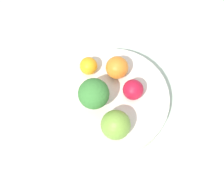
% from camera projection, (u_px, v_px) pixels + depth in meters
% --- Properties ---
extents(ground_plane, '(6.00, 6.00, 0.00)m').
position_uv_depth(ground_plane, '(112.00, 106.00, 0.72)').
color(ground_plane, gray).
extents(table_surface, '(1.20, 1.20, 0.02)m').
position_uv_depth(table_surface, '(112.00, 105.00, 0.71)').
color(table_surface, '#B2C6B2').
rests_on(table_surface, ground_plane).
extents(bowl, '(0.25, 0.25, 0.03)m').
position_uv_depth(bowl, '(112.00, 100.00, 0.68)').
color(bowl, silver).
rests_on(bowl, table_surface).
extents(broccoli, '(0.06, 0.06, 0.08)m').
position_uv_depth(broccoli, '(94.00, 94.00, 0.62)').
color(broccoli, '#99C17A').
rests_on(broccoli, bowl).
extents(apple_red, '(0.04, 0.04, 0.04)m').
position_uv_depth(apple_red, '(133.00, 90.00, 0.65)').
color(apple_red, '#B7142D').
rests_on(apple_red, bowl).
extents(apple_green, '(0.06, 0.06, 0.06)m').
position_uv_depth(apple_green, '(116.00, 125.00, 0.61)').
color(apple_green, olive).
rests_on(apple_green, bowl).
extents(orange_front, '(0.04, 0.04, 0.04)m').
position_uv_depth(orange_front, '(89.00, 66.00, 0.68)').
color(orange_front, orange).
rests_on(orange_front, bowl).
extents(orange_back, '(0.05, 0.05, 0.05)m').
position_uv_depth(orange_back, '(117.00, 68.00, 0.67)').
color(orange_back, orange).
rests_on(orange_back, bowl).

